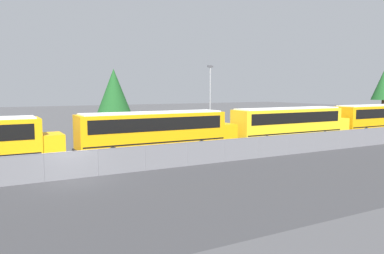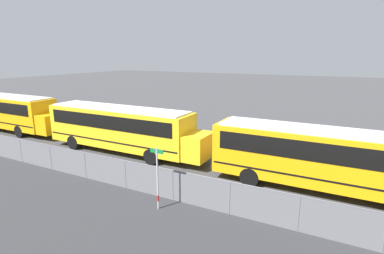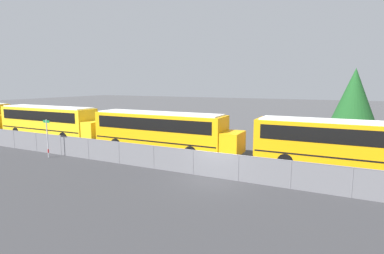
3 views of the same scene
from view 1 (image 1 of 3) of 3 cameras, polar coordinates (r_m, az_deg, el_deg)
The scene contains 9 objects.
ground_plane at distance 22.88m, azimuth -17.82°, elevation -7.55°, with size 200.00×200.00×0.00m, color #424244.
road_strip at distance 17.22m, azimuth -13.88°, elevation -11.82°, with size 157.42×12.00×0.01m.
fence at distance 22.70m, azimuth -17.88°, elevation -5.50°, with size 123.49×0.07×1.63m.
school_bus_4 at distance 29.54m, azimuth -5.40°, elevation -0.34°, with size 13.26×2.56×3.41m.
school_bus_5 at distance 37.17m, azimuth 14.77°, elevation 0.75°, with size 13.26×2.56×3.41m.
school_bus_6 at distance 48.04m, azimuth 26.63°, elevation 1.42°, with size 13.26×2.56×3.41m.
light_pole at distance 39.71m, azimuth 2.79°, elevation 4.39°, with size 0.60×0.24×7.66m.
tree_0 at distance 72.03m, azimuth 27.19°, elevation 5.73°, with size 3.95×3.95×8.51m.
tree_1 at distance 41.25m, azimuth -11.81°, elevation 4.97°, with size 4.10×4.10×7.36m.
Camera 1 is at (-4.14, -21.90, 5.16)m, focal length 35.00 mm.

